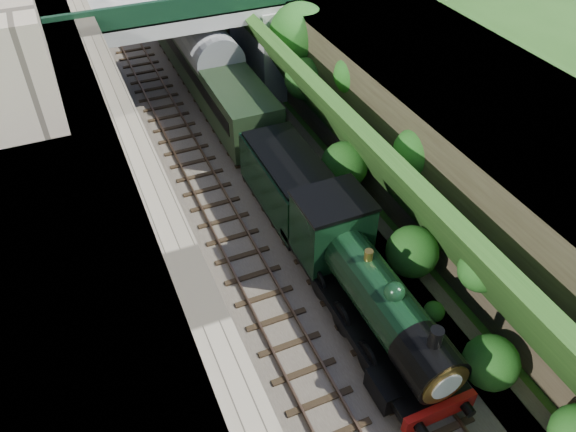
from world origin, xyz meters
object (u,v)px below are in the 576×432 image
Objects in this scene: locomotive at (367,288)px; tender at (289,185)px; tree at (301,36)px; road_bridge at (197,32)px.

tender is at bearing 90.00° from locomotive.
locomotive is at bearing -106.00° from tree.
road_bridge reaches higher than tender.
road_bridge is at bearing 90.71° from locomotive.
road_bridge reaches higher than locomotive.
tender is (0.26, -13.26, -2.46)m from road_bridge.
road_bridge is 2.67× the size of tender.
tree is at bearing 62.55° from tender.
tree reaches higher than locomotive.
locomotive is 1.70× the size of tender.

